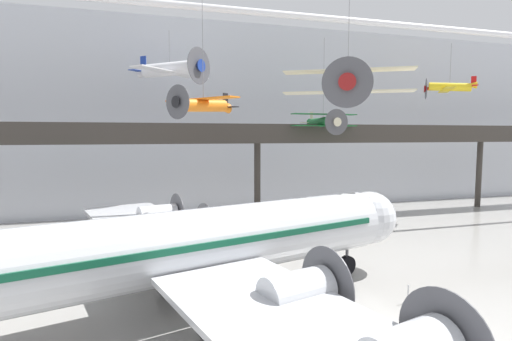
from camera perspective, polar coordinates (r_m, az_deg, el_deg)
name	(u,v)px	position (r m, az deg, el deg)	size (l,w,h in m)	color
ground_plane	(425,341)	(21.33, 23.05, -21.53)	(260.00, 260.00, 0.00)	#9E9B96
hangar_back_wall	(240,119)	(50.65, -2.31, 7.40)	(140.00, 3.00, 22.86)	silver
mezzanine_walkway	(260,140)	(42.31, 0.57, 4.37)	(110.00, 3.20, 10.54)	#38332D
ceiling_truss_beam	(283,15)	(37.34, 3.88, 21.35)	(120.00, 0.60, 0.60)	silver
airliner_silver_main	(177,248)	(21.16, -11.19, -10.82)	(31.44, 36.43, 10.73)	silver
suspended_plane_cream_biplane	(348,85)	(30.72, 12.97, 11.84)	(8.83, 7.92, 8.34)	beige
suspended_plane_green_biplane	(323,121)	(42.81, 9.59, 6.92)	(7.28, 5.93, 10.02)	#1E6B33
suspended_plane_yellow_lowwing	(449,87)	(50.58, 25.91, 10.66)	(5.56, 6.06, 6.11)	yellow
suspended_plane_white_twin	(170,70)	(41.31, -12.24, 13.92)	(8.25, 8.22, 5.41)	silver
suspended_plane_orange_highwing	(203,105)	(29.82, -7.55, 9.32)	(5.56, 6.01, 8.96)	orange
stanchion_barrier	(408,298)	(24.92, 20.88, -16.64)	(0.36, 0.36, 1.08)	#B2B5BA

